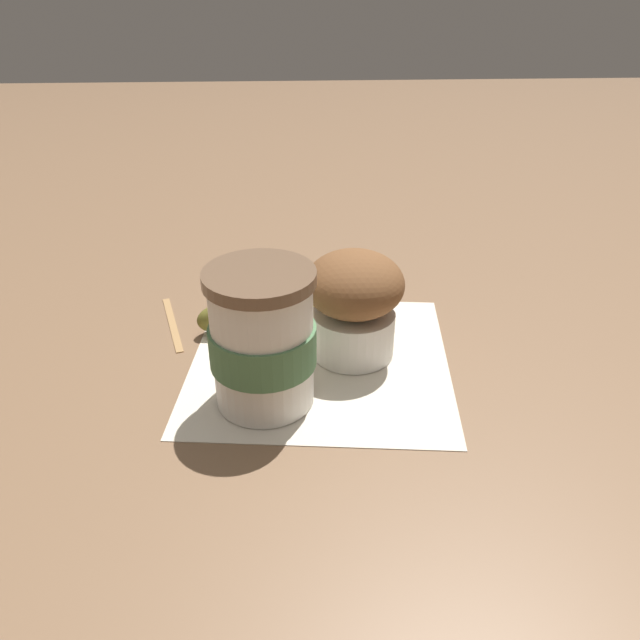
{
  "coord_description": "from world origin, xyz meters",
  "views": [
    {
      "loc": [
        -0.47,
        0.02,
        0.32
      ],
      "look_at": [
        0.0,
        0.0,
        0.04
      ],
      "focal_mm": 35.0,
      "sensor_mm": 36.0,
      "label": 1
    }
  ],
  "objects_px": {
    "banana": "(275,312)",
    "sugar_packet": "(342,280)",
    "coffee_cup": "(263,339)",
    "muffin": "(354,301)"
  },
  "relations": [
    {
      "from": "coffee_cup",
      "to": "muffin",
      "type": "xyz_separation_m",
      "value": [
        0.07,
        -0.08,
        -0.0
      ]
    },
    {
      "from": "banana",
      "to": "sugar_packet",
      "type": "xyz_separation_m",
      "value": [
        0.09,
        -0.07,
        -0.01
      ]
    },
    {
      "from": "muffin",
      "to": "sugar_packet",
      "type": "bearing_deg",
      "value": -1.12
    },
    {
      "from": "banana",
      "to": "sugar_packet",
      "type": "height_order",
      "value": "banana"
    },
    {
      "from": "muffin",
      "to": "sugar_packet",
      "type": "distance_m",
      "value": 0.15
    },
    {
      "from": "banana",
      "to": "muffin",
      "type": "bearing_deg",
      "value": -126.19
    },
    {
      "from": "coffee_cup",
      "to": "banana",
      "type": "height_order",
      "value": "coffee_cup"
    },
    {
      "from": "banana",
      "to": "coffee_cup",
      "type": "bearing_deg",
      "value": 176.57
    },
    {
      "from": "coffee_cup",
      "to": "banana",
      "type": "distance_m",
      "value": 0.13
    },
    {
      "from": "muffin",
      "to": "banana",
      "type": "bearing_deg",
      "value": 53.81
    }
  ]
}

